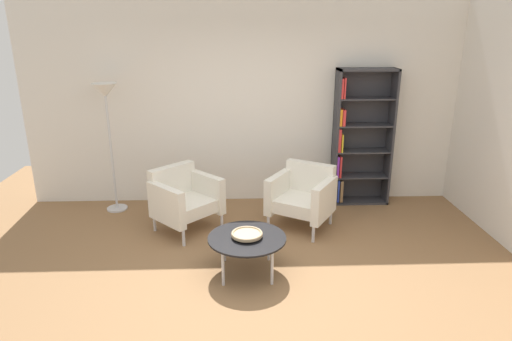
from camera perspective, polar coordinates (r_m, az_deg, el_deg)
The scene contains 8 objects.
ground_plane at distance 4.44m, azimuth 1.43°, elevation -15.20°, with size 8.32×8.32×0.00m, color olive.
plaster_back_panel at distance 6.24m, azimuth 0.09°, elevation 9.05°, with size 6.40×0.12×2.90m, color silver.
bookshelf_tall at distance 6.37m, azimuth 13.01°, elevation 3.93°, with size 0.80×0.30×1.90m.
coffee_table_low at distance 4.55m, azimuth -1.17°, elevation -8.89°, with size 0.80×0.80×0.40m.
decorative_bowl at distance 4.52m, azimuth -1.17°, elevation -8.17°, with size 0.32×0.32×0.05m.
armchair_spare_guest at distance 5.59m, azimuth 6.05°, elevation -3.18°, with size 0.94×0.92×0.78m.
armchair_by_bookshelf at distance 5.55m, azimuth -9.27°, elevation -3.49°, with size 0.95×0.95×0.78m.
floor_lamp_torchiere at distance 6.11m, azimuth -18.68°, elevation 7.88°, with size 0.32×0.32×1.74m.
Camera 1 is at (-0.25, -3.70, 2.44)m, focal length 31.09 mm.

